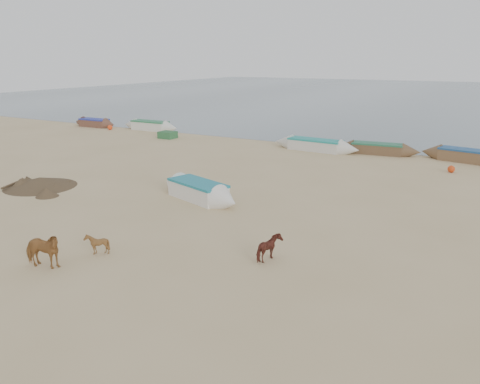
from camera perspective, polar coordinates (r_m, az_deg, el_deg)
name	(u,v)px	position (r m, az deg, el deg)	size (l,w,h in m)	color
ground	(190,241)	(18.47, -6.10, -5.99)	(140.00, 140.00, 0.00)	tan
sea	(444,96)	(96.67, 23.62, 10.67)	(160.00, 160.00, 0.00)	slate
cow_adult	(42,250)	(17.26, -22.99, -6.58)	(0.69, 1.51, 1.28)	#956130
calf_front	(97,244)	(17.87, -17.06, -6.06)	(0.63, 0.71, 0.78)	brown
calf_right	(270,248)	(16.54, 3.67, -6.89)	(0.92, 0.79, 0.93)	#5B271D
near_canoe	(198,190)	(23.70, -5.14, 0.20)	(5.66, 1.38, 0.91)	white
debris_pile	(40,182)	(28.19, -23.18, 1.12)	(3.89, 3.89, 0.53)	brown
waterline_canoes	(349,146)	(36.85, 13.12, 5.53)	(57.70, 3.60, 0.93)	brown
beach_clutter	(394,155)	(34.85, 18.28, 4.33)	(47.76, 4.35, 0.64)	#2C6138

